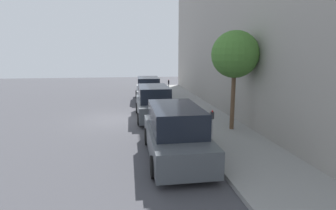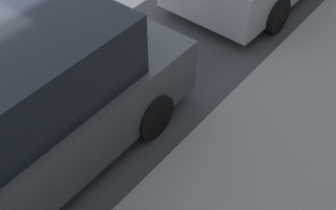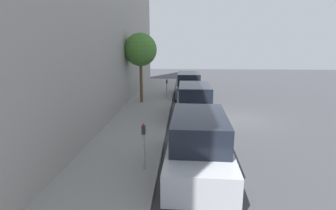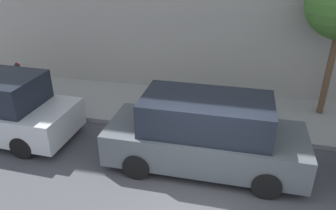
% 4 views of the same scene
% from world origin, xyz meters
% --- Properties ---
extents(parked_minivan_second, '(2.02, 4.91, 1.90)m').
position_xyz_m(parked_minivan_second, '(2.10, 0.06, 0.92)').
color(parked_minivan_second, '#4C5156').
rests_on(parked_minivan_second, ground_plane).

